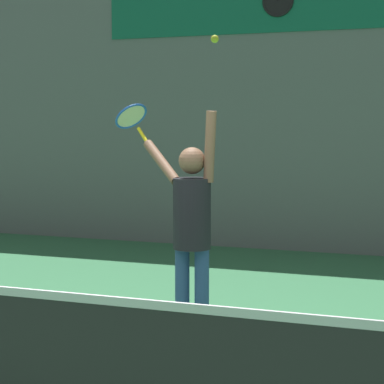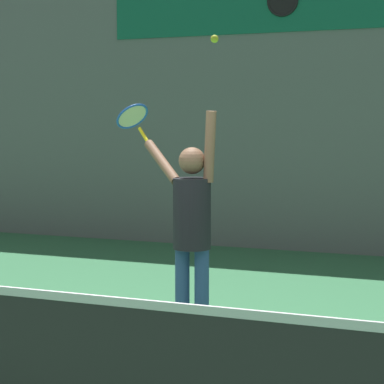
{
  "view_description": "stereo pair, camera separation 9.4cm",
  "coord_description": "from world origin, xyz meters",
  "px_view_note": "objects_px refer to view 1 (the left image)",
  "views": [
    {
      "loc": [
        2.08,
        -4.46,
        1.91
      ],
      "look_at": [
        0.07,
        1.3,
        1.31
      ],
      "focal_mm": 65.0,
      "sensor_mm": 36.0,
      "label": 1
    },
    {
      "loc": [
        2.17,
        -4.43,
        1.91
      ],
      "look_at": [
        0.07,
        1.3,
        1.31
      ],
      "focal_mm": 65.0,
      "sensor_mm": 36.0,
      "label": 2
    }
  ],
  "objects_px": {
    "tennis_racket": "(132,118)",
    "tennis_ball": "(215,39)",
    "scoreboard_clock": "(278,1)",
    "tennis_player": "(191,221)"
  },
  "relations": [
    {
      "from": "tennis_racket",
      "to": "tennis_ball",
      "type": "xyz_separation_m",
      "value": [
        1.0,
        -0.5,
        0.66
      ]
    },
    {
      "from": "scoreboard_clock",
      "to": "tennis_player",
      "type": "distance_m",
      "value": 5.21
    },
    {
      "from": "scoreboard_clock",
      "to": "tennis_ball",
      "type": "xyz_separation_m",
      "value": [
        0.45,
        -4.53,
        -1.08
      ]
    },
    {
      "from": "scoreboard_clock",
      "to": "tennis_ball",
      "type": "bearing_deg",
      "value": -84.34
    },
    {
      "from": "tennis_racket",
      "to": "tennis_ball",
      "type": "relative_size",
      "value": 6.44
    },
    {
      "from": "tennis_player",
      "to": "tennis_ball",
      "type": "bearing_deg",
      "value": -13.57
    },
    {
      "from": "tennis_player",
      "to": "tennis_ball",
      "type": "distance_m",
      "value": 1.59
    },
    {
      "from": "tennis_ball",
      "to": "tennis_racket",
      "type": "bearing_deg",
      "value": 153.5
    },
    {
      "from": "tennis_racket",
      "to": "tennis_ball",
      "type": "bearing_deg",
      "value": -26.5
    },
    {
      "from": "tennis_player",
      "to": "scoreboard_clock",
      "type": "bearing_deg",
      "value": 92.81
    }
  ]
}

